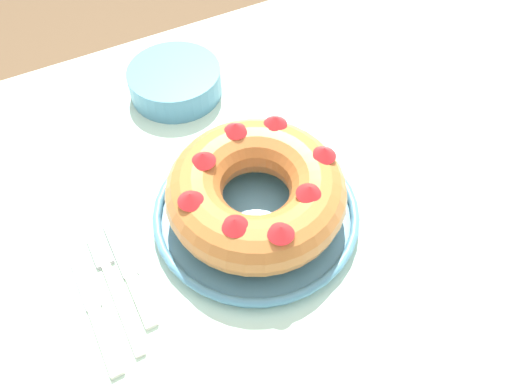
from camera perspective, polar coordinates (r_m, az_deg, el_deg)
ground_plane at (r=1.42m, az=0.85°, el=-21.09°), size 8.00×8.00×0.00m
dining_table at (r=0.79m, az=1.45°, el=-7.38°), size 1.54×1.00×0.77m
serving_dish at (r=0.71m, az=0.00°, el=-2.42°), size 0.29×0.29×0.02m
bundt_cake at (r=0.67m, az=0.00°, el=0.06°), size 0.24×0.24×0.09m
fork at (r=0.69m, az=-16.10°, el=-9.79°), size 0.02×0.19×0.01m
serving_knife at (r=0.68m, az=-17.90°, el=-12.79°), size 0.02×0.21×0.01m
cake_knife at (r=0.69m, az=-13.96°, el=-9.54°), size 0.02×0.17×0.01m
side_bowl at (r=0.89m, az=-9.23°, el=12.37°), size 0.16×0.16×0.05m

